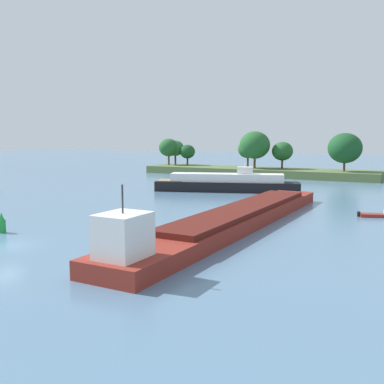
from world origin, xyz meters
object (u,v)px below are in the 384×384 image
object	(u,v)px
small_motorboat	(383,215)
white_riverboat	(227,183)
channel_buoy_green	(2,224)
cargo_barge	(234,218)

from	to	relation	value
small_motorboat	white_riverboat	xyz separation A→B (m)	(-24.39, 13.12, 1.14)
small_motorboat	channel_buoy_green	bearing A→B (deg)	-140.29
small_motorboat	channel_buoy_green	size ratio (longest dim) A/B	2.69
small_motorboat	channel_buoy_green	xyz separation A→B (m)	(-30.17, -25.06, 0.61)
channel_buoy_green	small_motorboat	bearing A→B (deg)	39.71
white_riverboat	cargo_barge	xyz separation A→B (m)	(12.20, -26.06, -0.41)
cargo_barge	channel_buoy_green	xyz separation A→B (m)	(-17.98, -12.11, -0.12)
small_motorboat	cargo_barge	size ratio (longest dim) A/B	0.12
small_motorboat	channel_buoy_green	distance (m)	39.23
small_motorboat	white_riverboat	distance (m)	27.72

